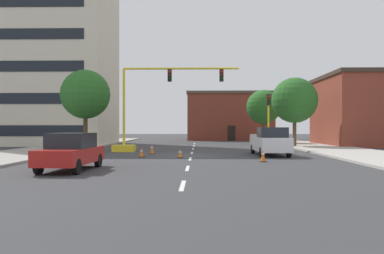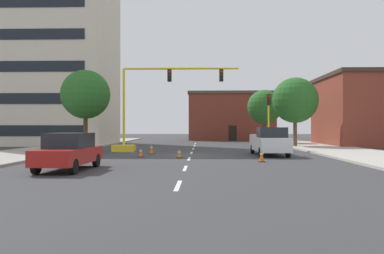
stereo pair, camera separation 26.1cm
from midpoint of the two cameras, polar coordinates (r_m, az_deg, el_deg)
The scene contains 24 objects.
ground_plane at distance 27.29m, azimuth -0.40°, elevation -4.23°, with size 160.00×160.00×0.00m, color #38383A.
sidewalk_left at distance 37.54m, azimuth -19.01°, elevation -2.96°, with size 6.00×56.00×0.14m, color #9E998E.
sidewalk_right at distance 37.08m, azimuth 19.13°, elevation -2.99°, with size 6.00×56.00×0.14m, color #B2ADA3.
lane_stripe_seg_0 at distance 13.38m, azimuth -1.97°, elevation -8.67°, with size 0.16×2.40×0.01m, color silver.
lane_stripe_seg_1 at distance 18.83m, azimuth -1.07°, elevation -6.14°, with size 0.16×2.40×0.01m, color silver.
lane_stripe_seg_2 at distance 24.30m, azimuth -0.58°, elevation -4.74°, with size 0.16×2.40×0.01m, color silver.
lane_stripe_seg_3 at distance 29.79m, azimuth -0.27°, elevation -3.86°, with size 0.16×2.40×0.01m, color silver.
lane_stripe_seg_4 at distance 35.27m, azimuth -0.06°, elevation -3.25°, with size 0.16×2.40×0.01m, color silver.
lane_stripe_seg_5 at distance 40.76m, azimuth 0.09°, elevation -2.81°, with size 0.16×2.40×0.01m, color silver.
lane_stripe_seg_6 at distance 46.26m, azimuth 0.21°, elevation -2.47°, with size 0.16×2.40×0.01m, color silver.
building_tall_left at distance 48.00m, azimuth -21.72°, elevation 11.49°, with size 16.27×10.55×23.10m.
building_brick_center at distance 59.64m, azimuth 5.42°, elevation 1.58°, with size 12.98×8.70×7.24m.
building_row_right at distance 45.91m, azimuth 25.74°, elevation 2.26°, with size 11.87×10.90×7.61m.
traffic_signal_gantry at distance 31.39m, azimuth -7.87°, elevation 0.56°, with size 10.22×1.20×6.83m.
traffic_light_pole_right at distance 33.21m, azimuth 11.08°, elevation 2.62°, with size 0.32×0.47×4.80m.
tree_right_far at distance 47.03m, azimuth 10.43°, elevation 2.93°, with size 4.14×4.14×6.49m.
tree_left_near at distance 32.82m, azimuth -15.78°, elevation 4.66°, with size 4.03×4.03×6.71m.
tree_right_mid at distance 39.06m, azimuth 14.81°, elevation 3.85°, with size 4.48×4.48×6.88m.
pickup_truck_white at distance 27.66m, azimuth 11.23°, elevation -2.15°, with size 2.11×5.44×1.99m.
sedan_red_near_left at distance 18.77m, azimuth -17.91°, elevation -3.45°, with size 2.02×4.57×1.74m.
traffic_cone_roadside_a at distance 25.92m, azimuth -7.79°, elevation -3.76°, with size 0.36×0.36×0.64m.
traffic_cone_roadside_b at distance 24.99m, azimuth -2.07°, elevation -3.95°, with size 0.36×0.36×0.59m.
traffic_cone_roadside_c at distance 22.50m, azimuth 10.19°, elevation -4.23°, with size 0.36×0.36×0.72m.
traffic_cone_roadside_d at distance 28.75m, azimuth -6.24°, elevation -3.28°, with size 0.36×0.36×0.75m.
Camera 1 is at (0.58, -27.21, 2.03)m, focal length 35.88 mm.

